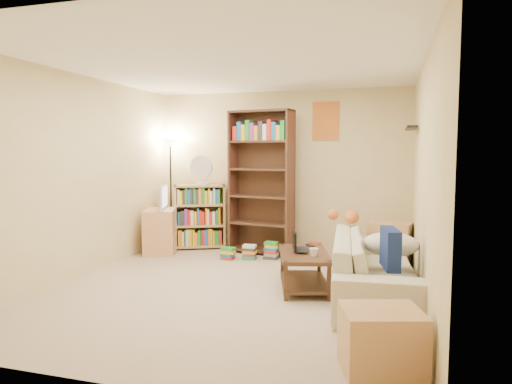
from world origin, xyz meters
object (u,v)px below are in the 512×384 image
tabby_cat (348,216)px  tv_stand (160,231)px  mug (314,252)px  sofa (375,266)px  floor_lamp (170,161)px  coffee_table (304,265)px  short_bookshelf (200,217)px  end_cabinet (381,341)px  desk_fan (202,170)px  tall_bookshelf (261,179)px  television (160,198)px  side_table (391,244)px  laptop (306,250)px

tabby_cat → tv_stand: bearing=171.6°
mug → tv_stand: (-2.61, 1.41, -0.13)m
sofa → floor_lamp: bearing=56.3°
sofa → mug: 0.68m
sofa → floor_lamp: 3.97m
coffee_table → short_bookshelf: short_bookshelf is taller
sofa → end_cabinet: (0.10, -1.77, -0.10)m
short_bookshelf → tv_stand: bearing=-158.7°
short_bookshelf → desk_fan: bearing=-64.5°
tabby_cat → tall_bookshelf: bearing=149.7°
television → side_table: television is taller
tabby_cat → laptop: (-0.40, -0.76, -0.30)m
desk_fan → end_cabinet: 4.59m
coffee_table → tv_stand: (-2.47, 1.24, 0.06)m
tabby_cat → desk_fan: 2.58m
tabby_cat → floor_lamp: floor_lamp is taller
television → side_table: size_ratio=1.01×
tall_bookshelf → sofa: bearing=-34.1°
tv_stand → desk_fan: desk_fan is taller
tabby_cat → television: 2.92m
tall_bookshelf → television: bearing=-156.8°
sofa → side_table: bearing=-12.2°
tv_stand → floor_lamp: 1.22m
laptop → end_cabinet: end_cabinet is taller
mug → end_cabinet: size_ratio=0.20×
sofa → floor_lamp: floor_lamp is taller
short_bookshelf → desk_fan: (0.06, -0.05, 0.75)m
mug → side_table: 1.73m
tabby_cat → end_cabinet: 2.69m
sofa → laptop: (-0.76, 0.07, 0.11)m
television → mug: bearing=-138.5°
tabby_cat → short_bookshelf: 2.60m
end_cabinet → tall_bookshelf: bearing=118.4°
desk_fan → tabby_cat: bearing=-19.8°
mug → tall_bookshelf: 2.21m
tall_bookshelf → mug: bearing=-49.4°
tabby_cat → coffee_table: 1.03m
mug → tv_stand: bearing=151.6°
coffee_table → tv_stand: bearing=137.7°
laptop → television: (-2.49, 1.19, 0.42)m
sofa → television: (-3.25, 1.25, 0.53)m
tv_stand → floor_lamp: (-0.10, 0.57, 1.07)m
laptop → television: television is taller
coffee_table → end_cabinet: (0.88, -1.79, -0.05)m
laptop → end_cabinet: size_ratio=0.68×
mug → side_table: (0.81, 1.52, -0.16)m
laptop → television: bearing=56.8°
tv_stand → side_table: (3.42, 0.11, -0.03)m
laptop → short_bookshelf: (-2.03, 1.66, 0.08)m
tabby_cat → tv_stand: 2.95m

